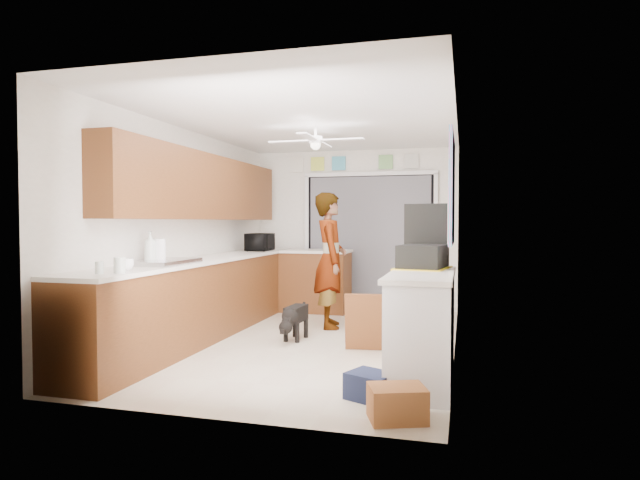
# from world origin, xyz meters

# --- Properties ---
(floor) EXTENTS (5.00, 5.00, 0.00)m
(floor) POSITION_xyz_m (0.00, 0.00, 0.00)
(floor) COLOR beige
(floor) RESTS_ON ground
(ceiling) EXTENTS (5.00, 5.00, 0.00)m
(ceiling) POSITION_xyz_m (0.00, 0.00, 2.50)
(ceiling) COLOR white
(ceiling) RESTS_ON ground
(wall_back) EXTENTS (3.20, 0.00, 3.20)m
(wall_back) POSITION_xyz_m (0.00, 2.50, 1.25)
(wall_back) COLOR white
(wall_back) RESTS_ON ground
(wall_front) EXTENTS (3.20, 0.00, 3.20)m
(wall_front) POSITION_xyz_m (0.00, -2.50, 1.25)
(wall_front) COLOR white
(wall_front) RESTS_ON ground
(wall_left) EXTENTS (0.00, 5.00, 5.00)m
(wall_left) POSITION_xyz_m (-1.60, 0.00, 1.25)
(wall_left) COLOR white
(wall_left) RESTS_ON ground
(wall_right) EXTENTS (0.00, 5.00, 5.00)m
(wall_right) POSITION_xyz_m (1.60, 0.00, 1.25)
(wall_right) COLOR white
(wall_right) RESTS_ON ground
(left_base_cabinets) EXTENTS (0.60, 4.80, 0.90)m
(left_base_cabinets) POSITION_xyz_m (-1.30, 0.00, 0.45)
(left_base_cabinets) COLOR brown
(left_base_cabinets) RESTS_ON floor
(left_countertop) EXTENTS (0.62, 4.80, 0.04)m
(left_countertop) POSITION_xyz_m (-1.29, 0.00, 0.92)
(left_countertop) COLOR white
(left_countertop) RESTS_ON left_base_cabinets
(upper_cabinets) EXTENTS (0.32, 4.00, 0.80)m
(upper_cabinets) POSITION_xyz_m (-1.44, 0.20, 1.80)
(upper_cabinets) COLOR brown
(upper_cabinets) RESTS_ON wall_left
(sink_basin) EXTENTS (0.50, 0.76, 0.06)m
(sink_basin) POSITION_xyz_m (-1.29, -1.00, 0.95)
(sink_basin) COLOR silver
(sink_basin) RESTS_ON left_countertop
(faucet) EXTENTS (0.03, 0.03, 0.22)m
(faucet) POSITION_xyz_m (-1.48, -1.00, 1.05)
(faucet) COLOR silver
(faucet) RESTS_ON left_countertop
(peninsula_base) EXTENTS (1.00, 0.60, 0.90)m
(peninsula_base) POSITION_xyz_m (-0.50, 2.00, 0.45)
(peninsula_base) COLOR brown
(peninsula_base) RESTS_ON floor
(peninsula_top) EXTENTS (1.04, 0.64, 0.04)m
(peninsula_top) POSITION_xyz_m (-0.50, 2.00, 0.92)
(peninsula_top) COLOR white
(peninsula_top) RESTS_ON peninsula_base
(back_opening_recess) EXTENTS (2.00, 0.06, 2.10)m
(back_opening_recess) POSITION_xyz_m (0.25, 2.47, 1.05)
(back_opening_recess) COLOR black
(back_opening_recess) RESTS_ON wall_back
(curtain_panel) EXTENTS (1.90, 0.03, 2.05)m
(curtain_panel) POSITION_xyz_m (0.25, 2.43, 1.05)
(curtain_panel) COLOR slate
(curtain_panel) RESTS_ON wall_back
(door_trim_left) EXTENTS (0.06, 0.04, 2.10)m
(door_trim_left) POSITION_xyz_m (-0.77, 2.44, 1.05)
(door_trim_left) COLOR white
(door_trim_left) RESTS_ON wall_back
(door_trim_right) EXTENTS (0.06, 0.04, 2.10)m
(door_trim_right) POSITION_xyz_m (1.27, 2.44, 1.05)
(door_trim_right) COLOR white
(door_trim_right) RESTS_ON wall_back
(door_trim_head) EXTENTS (2.10, 0.04, 0.06)m
(door_trim_head) POSITION_xyz_m (0.25, 2.44, 2.12)
(door_trim_head) COLOR white
(door_trim_head) RESTS_ON wall_back
(header_frame_0) EXTENTS (0.22, 0.02, 0.22)m
(header_frame_0) POSITION_xyz_m (-0.60, 2.47, 2.30)
(header_frame_0) COLOR #D2E54C
(header_frame_0) RESTS_ON wall_back
(header_frame_1) EXTENTS (0.22, 0.02, 0.22)m
(header_frame_1) POSITION_xyz_m (-0.25, 2.47, 2.30)
(header_frame_1) COLOR #4DB0CD
(header_frame_1) RESTS_ON wall_back
(header_frame_3) EXTENTS (0.22, 0.02, 0.22)m
(header_frame_3) POSITION_xyz_m (0.50, 2.47, 2.30)
(header_frame_3) COLOR #74AF64
(header_frame_3) RESTS_ON wall_back
(header_frame_4) EXTENTS (0.22, 0.02, 0.22)m
(header_frame_4) POSITION_xyz_m (0.90, 2.47, 2.30)
(header_frame_4) COLOR beige
(header_frame_4) RESTS_ON wall_back
(route66_sign) EXTENTS (0.22, 0.02, 0.26)m
(route66_sign) POSITION_xyz_m (-0.95, 2.47, 2.30)
(route66_sign) COLOR silver
(route66_sign) RESTS_ON wall_back
(right_counter_base) EXTENTS (0.50, 1.40, 0.90)m
(right_counter_base) POSITION_xyz_m (1.35, -1.20, 0.45)
(right_counter_base) COLOR white
(right_counter_base) RESTS_ON floor
(right_counter_top) EXTENTS (0.54, 1.44, 0.04)m
(right_counter_top) POSITION_xyz_m (1.34, -1.20, 0.92)
(right_counter_top) COLOR white
(right_counter_top) RESTS_ON right_counter_base
(abstract_painting) EXTENTS (0.03, 1.15, 0.95)m
(abstract_painting) POSITION_xyz_m (1.58, -1.00, 1.65)
(abstract_painting) COLOR #E253AF
(abstract_painting) RESTS_ON wall_right
(ceiling_fan) EXTENTS (1.14, 1.14, 0.24)m
(ceiling_fan) POSITION_xyz_m (0.00, 0.20, 2.32)
(ceiling_fan) COLOR white
(ceiling_fan) RESTS_ON ceiling
(microwave) EXTENTS (0.33, 0.48, 0.26)m
(microwave) POSITION_xyz_m (-1.23, 1.54, 1.07)
(microwave) COLOR black
(microwave) RESTS_ON left_countertop
(soap_bottle) EXTENTS (0.16, 0.16, 0.34)m
(soap_bottle) POSITION_xyz_m (-1.40, -1.04, 1.11)
(soap_bottle) COLOR silver
(soap_bottle) RESTS_ON left_countertop
(cup) EXTENTS (0.15, 0.15, 0.11)m
(cup) POSITION_xyz_m (-1.21, -1.74, 0.99)
(cup) COLOR white
(cup) RESTS_ON left_countertop
(jar_a) EXTENTS (0.11, 0.11, 0.14)m
(jar_a) POSITION_xyz_m (-1.11, -1.96, 1.01)
(jar_a) COLOR silver
(jar_a) RESTS_ON left_countertop
(jar_b) EXTENTS (0.09, 0.09, 0.10)m
(jar_b) POSITION_xyz_m (-1.24, -2.05, 0.99)
(jar_b) COLOR silver
(jar_b) RESTS_ON left_countertop
(paper_towel_roll) EXTENTS (0.14, 0.14, 0.25)m
(paper_towel_roll) POSITION_xyz_m (-1.34, -0.96, 1.07)
(paper_towel_roll) COLOR white
(paper_towel_roll) RESTS_ON left_countertop
(suitcase) EXTENTS (0.46, 0.57, 0.22)m
(suitcase) POSITION_xyz_m (1.32, -0.82, 1.05)
(suitcase) COLOR black
(suitcase) RESTS_ON right_counter_top
(suitcase_rim) EXTENTS (0.53, 0.65, 0.02)m
(suitcase_rim) POSITION_xyz_m (1.32, -0.82, 0.94)
(suitcase_rim) COLOR yellow
(suitcase_rim) RESTS_ON suitcase
(suitcase_lid) EXTENTS (0.42, 0.10, 0.50)m
(suitcase_lid) POSITION_xyz_m (1.32, -0.53, 1.30)
(suitcase_lid) COLOR black
(suitcase_lid) RESTS_ON suitcase
(cardboard_box) EXTENTS (0.46, 0.40, 0.24)m
(cardboard_box) POSITION_xyz_m (1.25, -2.19, 0.12)
(cardboard_box) COLOR #A15B32
(cardboard_box) RESTS_ON floor
(navy_crate) EXTENTS (0.42, 0.39, 0.21)m
(navy_crate) POSITION_xyz_m (1.00, -1.80, 0.10)
(navy_crate) COLOR #141A32
(navy_crate) RESTS_ON floor
(cabinet_door_panel) EXTENTS (0.43, 0.22, 0.62)m
(cabinet_door_panel) POSITION_xyz_m (0.68, -0.30, 0.31)
(cabinet_door_panel) COLOR brown
(cabinet_door_panel) RESTS_ON floor
(man) EXTENTS (0.59, 0.73, 1.75)m
(man) POSITION_xyz_m (0.01, 0.85, 0.87)
(man) COLOR white
(man) RESTS_ON floor
(dog) EXTENTS (0.28, 0.58, 0.44)m
(dog) POSITION_xyz_m (-0.19, 0.04, 0.22)
(dog) COLOR black
(dog) RESTS_ON floor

